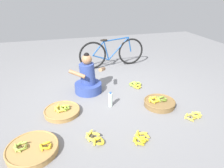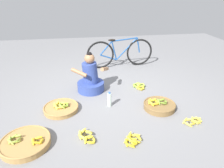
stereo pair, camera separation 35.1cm
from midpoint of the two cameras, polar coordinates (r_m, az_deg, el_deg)
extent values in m
plane|color=slate|center=(3.85, -3.42, -3.53)|extent=(10.00, 10.00, 0.00)
cylinder|color=#334793|center=(4.03, -9.13, -1.00)|extent=(0.52, 0.52, 0.18)
cylinder|color=#334793|center=(3.91, -9.42, 2.79)|extent=(0.34, 0.31, 0.42)
sphere|color=#9E704C|center=(3.81, -9.72, 6.73)|extent=(0.19, 0.19, 0.19)
sphere|color=black|center=(3.78, -9.80, 7.82)|extent=(0.10, 0.10, 0.10)
cylinder|color=#9E704C|center=(3.73, -12.40, 2.70)|extent=(0.30, 0.21, 0.16)
cylinder|color=#9E704C|center=(3.86, -5.38, 4.05)|extent=(0.20, 0.31, 0.16)
torus|color=black|center=(5.07, -7.38, 7.85)|extent=(0.69, 0.09, 0.68)
torus|color=black|center=(5.37, 3.39, 9.02)|extent=(0.69, 0.09, 0.68)
cylinder|color=#1E4C8C|center=(5.22, -0.12, 9.84)|extent=(0.55, 0.07, 0.55)
cylinder|color=#1E4C8C|center=(5.13, -3.59, 9.21)|extent=(0.15, 0.04, 0.49)
cylinder|color=#1E4C8C|center=(5.14, -0.77, 12.34)|extent=(0.65, 0.08, 0.08)
cylinder|color=#1E4C8C|center=(5.14, -5.10, 7.30)|extent=(0.42, 0.06, 0.18)
cylinder|color=#1E4C8C|center=(5.06, -5.87, 9.79)|extent=(0.32, 0.05, 0.35)
cylinder|color=#1E4C8C|center=(5.31, 3.03, 10.92)|extent=(0.11, 0.04, 0.38)
ellipsoid|color=black|center=(5.05, -4.34, 12.07)|extent=(0.18, 0.08, 0.05)
cylinder|color=#A87F47|center=(2.90, -24.73, -16.42)|extent=(0.63, 0.63, 0.08)
torus|color=#A87F47|center=(2.87, -24.88, -15.82)|extent=(0.64, 0.64, 0.02)
ellipsoid|color=gold|center=(2.77, -20.59, -16.01)|extent=(0.06, 0.12, 0.05)
ellipsoid|color=gold|center=(2.83, -21.57, -15.23)|extent=(0.12, 0.03, 0.05)
ellipsoid|color=gold|center=(2.79, -22.76, -16.14)|extent=(0.06, 0.12, 0.06)
ellipsoid|color=gold|center=(2.74, -21.51, -16.47)|extent=(0.12, 0.06, 0.08)
sphere|color=#382D19|center=(2.79, -21.67, -15.87)|extent=(0.03, 0.03, 0.03)
ellipsoid|color=#9EB747|center=(2.88, -26.35, -15.32)|extent=(0.05, 0.13, 0.08)
ellipsoid|color=#9EB747|center=(2.93, -26.92, -14.57)|extent=(0.13, 0.07, 0.08)
ellipsoid|color=#9EB747|center=(2.94, -28.00, -14.84)|extent=(0.12, 0.11, 0.06)
ellipsoid|color=#9EB747|center=(2.91, -28.63, -15.47)|extent=(0.05, 0.14, 0.07)
ellipsoid|color=#9EB747|center=(2.88, -28.36, -15.93)|extent=(0.12, 0.11, 0.07)
ellipsoid|color=#9EB747|center=(2.85, -27.15, -15.99)|extent=(0.13, 0.08, 0.07)
sphere|color=#382D19|center=(2.90, -27.45, -15.35)|extent=(0.03, 0.03, 0.03)
cylinder|color=brown|center=(3.59, 10.39, -5.43)|extent=(0.52, 0.52, 0.09)
torus|color=brown|center=(3.57, 10.44, -4.82)|extent=(0.54, 0.54, 0.02)
ellipsoid|color=olive|center=(3.60, 11.95, -4.07)|extent=(0.06, 0.14, 0.08)
ellipsoid|color=olive|center=(3.64, 10.72, -3.74)|extent=(0.14, 0.05, 0.07)
ellipsoid|color=olive|center=(3.56, 10.21, -4.26)|extent=(0.04, 0.14, 0.08)
ellipsoid|color=olive|center=(3.54, 11.51, -4.56)|extent=(0.14, 0.04, 0.08)
sphere|color=#382D19|center=(3.59, 11.04, -4.18)|extent=(0.03, 0.03, 0.03)
ellipsoid|color=yellow|center=(3.56, 9.69, -4.31)|extent=(0.05, 0.15, 0.07)
ellipsoid|color=yellow|center=(3.58, 8.50, -3.93)|extent=(0.15, 0.05, 0.08)
ellipsoid|color=yellow|center=(3.54, 7.78, -4.32)|extent=(0.10, 0.15, 0.08)
ellipsoid|color=yellow|center=(3.48, 8.24, -4.75)|extent=(0.11, 0.14, 0.10)
ellipsoid|color=yellow|center=(3.50, 9.48, -4.89)|extent=(0.15, 0.08, 0.07)
sphere|color=#382D19|center=(3.53, 8.79, -4.46)|extent=(0.04, 0.04, 0.04)
cylinder|color=#A87F47|center=(3.48, -16.61, -7.48)|extent=(0.56, 0.56, 0.07)
torus|color=#A87F47|center=(3.46, -16.68, -7.01)|extent=(0.58, 0.58, 0.02)
ellipsoid|color=#8CAD38|center=(3.45, -14.98, -6.37)|extent=(0.05, 0.14, 0.06)
ellipsoid|color=#8CAD38|center=(3.48, -15.39, -5.99)|extent=(0.13, 0.11, 0.08)
ellipsoid|color=#8CAD38|center=(3.49, -16.51, -6.19)|extent=(0.13, 0.10, 0.06)
ellipsoid|color=#8CAD38|center=(3.45, -16.92, -6.62)|extent=(0.04, 0.14, 0.07)
ellipsoid|color=#8CAD38|center=(3.40, -16.40, -6.93)|extent=(0.13, 0.09, 0.08)
ellipsoid|color=#8CAD38|center=(3.40, -15.40, -6.77)|extent=(0.13, 0.10, 0.09)
sphere|color=#382D19|center=(3.45, -15.94, -6.51)|extent=(0.03, 0.03, 0.03)
ellipsoid|color=yellow|center=(3.45, -15.83, -6.44)|extent=(0.04, 0.16, 0.07)
ellipsoid|color=yellow|center=(3.50, -16.60, -6.01)|extent=(0.16, 0.09, 0.07)
ellipsoid|color=yellow|center=(3.48, -17.95, -6.31)|extent=(0.12, 0.15, 0.08)
ellipsoid|color=yellow|center=(3.43, -18.05, -6.86)|extent=(0.10, 0.16, 0.09)
ellipsoid|color=yellow|center=(3.39, -16.60, -7.17)|extent=(0.16, 0.08, 0.06)
sphere|color=#382D19|center=(3.45, -16.98, -6.60)|extent=(0.03, 0.03, 0.03)
ellipsoid|color=yellow|center=(4.18, 5.38, -0.70)|extent=(0.04, 0.12, 0.06)
ellipsoid|color=yellow|center=(4.21, 4.83, -0.43)|extent=(0.13, 0.09, 0.08)
ellipsoid|color=yellow|center=(4.17, 4.02, -0.60)|extent=(0.11, 0.12, 0.08)
ellipsoid|color=yellow|center=(4.12, 4.43, -1.07)|extent=(0.12, 0.11, 0.07)
ellipsoid|color=yellow|center=(4.13, 5.27, -1.02)|extent=(0.12, 0.10, 0.06)
sphere|color=#382D19|center=(4.16, 4.70, -0.77)|extent=(0.03, 0.03, 0.03)
ellipsoid|color=#8CAD38|center=(4.26, 4.43, 0.03)|extent=(0.05, 0.14, 0.09)
ellipsoid|color=#8CAD38|center=(4.30, 3.89, 0.26)|extent=(0.13, 0.11, 0.08)
ellipsoid|color=#8CAD38|center=(4.30, 3.26, 0.26)|extent=(0.14, 0.05, 0.08)
ellipsoid|color=#8CAD38|center=(4.25, 2.80, -0.16)|extent=(0.07, 0.14, 0.06)
ellipsoid|color=#8CAD38|center=(4.21, 3.13, -0.37)|extent=(0.11, 0.14, 0.08)
ellipsoid|color=#8CAD38|center=(4.20, 3.60, -0.46)|extent=(0.14, 0.08, 0.07)
ellipsoid|color=#8CAD38|center=(4.23, 4.33, -0.31)|extent=(0.13, 0.12, 0.07)
sphere|color=#382D19|center=(4.25, 3.62, -0.12)|extent=(0.03, 0.03, 0.03)
ellipsoid|color=#9EB747|center=(4.28, 5.52, 0.07)|extent=(0.05, 0.14, 0.08)
ellipsoid|color=#9EB747|center=(4.33, 4.64, 0.29)|extent=(0.15, 0.07, 0.07)
ellipsoid|color=#9EB747|center=(4.29, 3.94, 0.14)|extent=(0.12, 0.13, 0.08)
ellipsoid|color=#9EB747|center=(4.23, 4.13, -0.25)|extent=(0.10, 0.14, 0.08)
ellipsoid|color=#9EB747|center=(4.23, 5.31, -0.27)|extent=(0.14, 0.09, 0.08)
sphere|color=#382D19|center=(4.27, 4.72, -0.05)|extent=(0.03, 0.03, 0.03)
ellipsoid|color=yellow|center=(3.51, 20.51, -7.97)|extent=(0.05, 0.13, 0.06)
ellipsoid|color=yellow|center=(3.52, 19.95, -7.68)|extent=(0.12, 0.10, 0.07)
ellipsoid|color=yellow|center=(3.51, 19.28, -7.79)|extent=(0.13, 0.05, 0.06)
ellipsoid|color=yellow|center=(3.46, 19.02, -8.14)|extent=(0.07, 0.13, 0.08)
ellipsoid|color=yellow|center=(3.43, 19.60, -8.65)|extent=(0.10, 0.12, 0.06)
ellipsoid|color=yellow|center=(3.43, 20.32, -8.59)|extent=(0.13, 0.04, 0.08)
ellipsoid|color=yellow|center=(3.46, 20.71, -8.42)|extent=(0.12, 0.10, 0.08)
sphere|color=#382D19|center=(3.47, 19.88, -8.19)|extent=(0.03, 0.03, 0.03)
ellipsoid|color=yellow|center=(3.42, 19.19, -8.62)|extent=(0.04, 0.14, 0.08)
ellipsoid|color=yellow|center=(3.44, 18.03, -8.24)|extent=(0.14, 0.08, 0.07)
ellipsoid|color=yellow|center=(3.40, 17.22, -8.58)|extent=(0.13, 0.11, 0.06)
ellipsoid|color=yellow|center=(3.34, 18.03, -9.42)|extent=(0.12, 0.12, 0.06)
ellipsoid|color=yellow|center=(3.36, 19.16, -9.23)|extent=(0.14, 0.09, 0.08)
sphere|color=#382D19|center=(3.39, 18.24, -8.88)|extent=(0.03, 0.03, 0.03)
ellipsoid|color=gold|center=(2.81, 5.41, -15.31)|extent=(0.05, 0.14, 0.09)
ellipsoid|color=gold|center=(2.85, 4.29, -14.72)|extent=(0.14, 0.09, 0.07)
ellipsoid|color=gold|center=(2.84, 3.08, -15.03)|extent=(0.14, 0.10, 0.06)
ellipsoid|color=gold|center=(2.79, 2.83, -15.78)|extent=(0.04, 0.14, 0.06)
ellipsoid|color=gold|center=(2.76, 3.95, -16.40)|extent=(0.14, 0.09, 0.06)
ellipsoid|color=gold|center=(2.78, 5.17, -16.06)|extent=(0.14, 0.10, 0.07)
sphere|color=#382D19|center=(2.81, 4.11, -15.56)|extent=(0.03, 0.03, 0.03)
ellipsoid|color=yellow|center=(2.89, 6.07, -14.18)|extent=(0.06, 0.17, 0.07)
ellipsoid|color=yellow|center=(2.92, 4.84, -13.67)|extent=(0.16, 0.10, 0.07)
ellipsoid|color=yellow|center=(2.87, 3.37, -14.12)|extent=(0.12, 0.15, 0.10)
ellipsoid|color=yellow|center=(2.81, 3.88, -15.12)|extent=(0.12, 0.15, 0.10)
ellipsoid|color=yellow|center=(2.81, 5.38, -15.30)|extent=(0.16, 0.05, 0.10)
sphere|color=#382D19|center=(2.86, 4.77, -14.56)|extent=(0.03, 0.03, 0.03)
ellipsoid|color=yellow|center=(2.81, -6.34, -15.61)|extent=(0.04, 0.13, 0.06)
ellipsoid|color=yellow|center=(2.85, -7.77, -15.09)|extent=(0.13, 0.05, 0.06)
ellipsoid|color=yellow|center=(2.80, -8.66, -15.73)|extent=(0.06, 0.13, 0.08)
ellipsoid|color=yellow|center=(2.76, -7.11, -16.37)|extent=(0.13, 0.06, 0.08)
sphere|color=#382D19|center=(2.80, -7.49, -15.74)|extent=(0.03, 0.03, 0.03)
ellipsoid|color=yellow|center=(2.90, -7.69, -13.80)|extent=(0.08, 0.16, 0.10)
ellipsoid|color=yellow|center=(2.94, -8.26, -13.61)|extent=(0.15, 0.13, 0.06)
ellipsoid|color=yellow|center=(2.93, -9.93, -13.65)|extent=(0.15, 0.12, 0.09)
ellipsoid|color=yellow|center=(2.88, -10.34, -14.46)|extent=(0.05, 0.16, 0.09)
ellipsoid|color=yellow|center=(2.84, -9.60, -15.08)|extent=(0.15, 0.12, 0.08)
ellipsoid|color=yellow|center=(2.85, -8.07, -14.94)|extent=(0.15, 0.11, 0.07)
sphere|color=#382D19|center=(2.89, -8.96, -14.33)|extent=(0.03, 0.03, 0.03)
cylinder|color=silver|center=(3.48, -3.34, -4.53)|extent=(0.07, 0.07, 0.25)
cylinder|color=#2D59B7|center=(3.42, -3.39, -2.56)|extent=(0.04, 0.04, 0.02)
camera|label=1|loc=(0.18, -92.86, -1.37)|focal=32.76mm
camera|label=2|loc=(0.18, 87.14, 1.37)|focal=32.76mm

